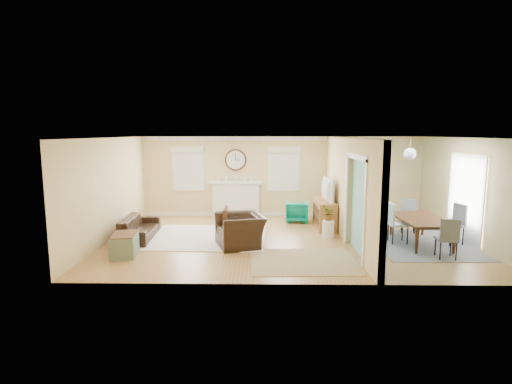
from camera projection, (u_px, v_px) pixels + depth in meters
The scene contains 29 objects.
floor at pixel (287, 240), 10.19m from camera, with size 9.00×9.00×0.00m, color olive.
wall_back at pixel (282, 177), 12.97m from camera, with size 9.00×0.02×2.60m, color #D3BA77.
wall_front at pixel (298, 214), 7.03m from camera, with size 9.00×0.02×2.60m, color #D3BA77.
wall_left at pixel (110, 189), 10.07m from camera, with size 0.02×6.00×2.60m, color #D3BA77.
wall_right at pixel (468, 190), 9.93m from camera, with size 0.02×6.00×2.60m, color #D3BA77.
ceiling at pixel (288, 138), 9.81m from camera, with size 9.00×6.00×0.02m, color white.
partition at pixel (346, 186), 10.25m from camera, with size 0.17×6.00×2.60m.
fireplace at pixel (236, 199), 12.98m from camera, with size 1.70×0.30×1.17m.
wall_clock at pixel (236, 160), 12.88m from camera, with size 0.70×0.07×0.70m.
window_left at pixel (188, 166), 12.92m from camera, with size 1.05×0.13×1.42m.
window_right at pixel (284, 166), 12.87m from camera, with size 1.05×0.13×1.42m.
french_doors at pixel (466, 198), 9.96m from camera, with size 0.06×1.70×2.20m.
pendant at pixel (410, 154), 9.82m from camera, with size 0.30×0.30×0.55m.
rug_cream at pixel (207, 237), 10.48m from camera, with size 3.02×2.62×0.02m, color beige.
rug_jute at pixel (303, 261), 8.51m from camera, with size 2.23×1.82×0.01m, color tan.
rug_grey at pixel (421, 244), 9.85m from camera, with size 2.30×2.88×0.01m, color slate.
sofa at pixel (139, 228), 10.36m from camera, with size 1.92×0.75×0.56m, color black.
eames_chair at pixel (240, 230), 9.65m from camera, with size 1.18×1.03×0.77m, color black.
green_chair at pixel (297, 212), 12.27m from camera, with size 0.67×0.69×0.63m, color #057E66.
trunk at pixel (125, 245), 8.92m from camera, with size 0.64×0.91×0.49m.
credenza at pixel (324, 214), 11.48m from camera, with size 0.50×1.47×0.80m.
tv at pixel (324, 189), 11.38m from camera, with size 1.11×0.15×0.64m, color black.
garden_stool at pixel (328, 229), 10.41m from camera, with size 0.31×0.31×0.46m, color white.
potted_plant at pixel (329, 213), 10.35m from camera, with size 0.35×0.30×0.39m, color #337F33.
dining_table at pixel (422, 231), 9.80m from camera, with size 1.86×1.03×0.65m, color #492B14.
dining_chair_n at pixel (408, 214), 10.92m from camera, with size 0.50×0.50×0.89m.
dining_chair_s at pixel (447, 235), 8.64m from camera, with size 0.44×0.44×0.92m.
dining_chair_w at pixel (398, 220), 9.86m from camera, with size 0.45×0.45×1.00m.
dining_chair_e at pixel (453, 221), 9.75m from camera, with size 0.53×0.53×1.00m.
Camera 1 is at (-0.64, -9.91, 2.72)m, focal length 28.00 mm.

